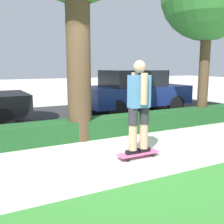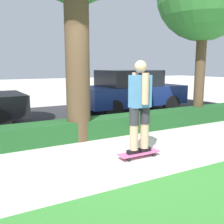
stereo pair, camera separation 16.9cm
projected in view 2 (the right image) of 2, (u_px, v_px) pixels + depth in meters
name	position (u px, v px, depth m)	size (l,w,h in m)	color
ground_plane	(122.00, 158.00, 4.74)	(60.00, 60.00, 0.00)	beige
street_asphalt	(55.00, 118.00, 8.36)	(14.58, 5.00, 0.01)	#2D2D30
hedge_row	(87.00, 128.00, 6.08)	(14.58, 0.60, 0.44)	#1E5123
skateboard	(139.00, 153.00, 4.78)	(0.80, 0.24, 0.09)	#DB5B93
skater_person	(140.00, 105.00, 4.62)	(0.49, 0.42, 1.65)	black
parked_car_middle	(131.00, 91.00, 9.36)	(3.85, 1.87, 1.50)	navy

